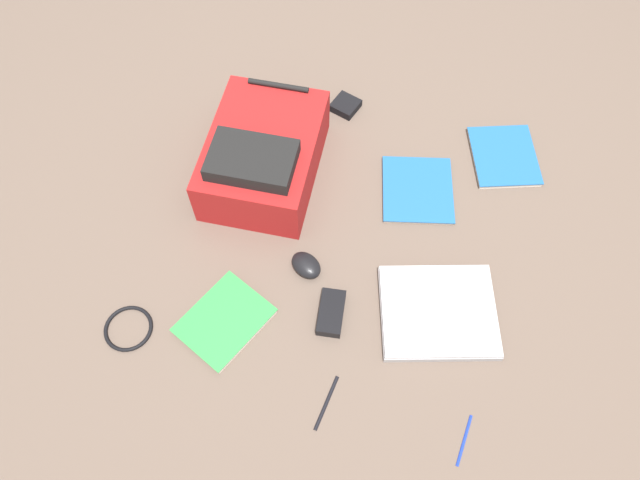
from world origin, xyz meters
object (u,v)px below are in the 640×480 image
Objects in this scene: earbud_pouch at (346,106)px; computer_mouse at (306,265)px; power_brick at (331,313)px; laptop at (438,312)px; cable_coil at (128,328)px; book_comic at (418,190)px; backpack at (263,156)px; pen_blue at (465,440)px; book_red at (225,321)px; book_manual at (504,157)px; pen_black at (326,402)px.

computer_mouse is at bearing -85.54° from earbud_pouch.
laptop is at bearing 16.73° from power_brick.
cable_coil is at bearing -159.53° from power_brick.
laptop reaches higher than book_comic.
power_brick is 0.73m from earbud_pouch.
backpack is 1.21× the size of laptop.
laptop is 2.87× the size of pen_blue.
cable_coil is (-0.79, -0.27, -0.01)m from laptop.
book_red is (-0.55, -0.18, -0.01)m from laptop.
book_manual is at bearing 40.16° from book_comic.
laptop is 2.92× the size of power_brick.
book_red is at bearing 173.00° from computer_mouse.
power_brick is 0.98× the size of pen_blue.
pen_black is (-0.32, -0.89, -0.00)m from book_manual.
power_brick is at bearing -50.94° from backpack.
book_red is at bearing 169.30° from pen_blue.
laptop is 1.33× the size of book_manual.
book_manual reaches higher than pen_black.
computer_mouse is 0.61m from pen_blue.
book_manual is 2.20× the size of power_brick.
book_red is 1.00× the size of book_manual.
laptop is 0.83m from cable_coil.
earbud_pouch is (0.17, 0.32, -0.08)m from backpack.
power_brick reaches higher than earbud_pouch.
laptop reaches higher than earbud_pouch.
cable_coil is (-0.40, -0.31, -0.02)m from computer_mouse.
earbud_pouch is at bearing 173.60° from book_manual.
computer_mouse is at bearing -52.32° from backpack.
earbud_pouch is (0.12, 0.82, 0.00)m from book_red.
pen_black is at bearing -59.21° from backpack.
power_brick is (0.27, 0.10, 0.01)m from book_red.
earbud_pouch is (-0.53, 0.06, 0.00)m from book_manual.
cable_coil is at bearing -111.51° from earbud_pouch.
laptop is 3.94× the size of computer_mouse.
power_brick is (-0.38, -0.66, 0.01)m from book_manual.
laptop is (0.60, -0.31, -0.07)m from backpack.
power_brick is 0.87× the size of pen_black.
laptop is 2.55× the size of pen_black.
backpack is at bearing 129.06° from power_brick.
pen_black is 0.35m from pen_blue.
book_manual is 2.16× the size of pen_blue.
book_comic is at bearing 109.49° from laptop.
laptop is 0.38m from computer_mouse.
backpack is 1.60× the size of book_red.
computer_mouse reaches higher than pen_blue.
laptop is 1.33× the size of book_comic.
backpack is 3.54× the size of power_brick.
computer_mouse is 0.38m from pen_black.
book_manual is at bearing -11.40° from computer_mouse.
pen_black is (0.16, -0.35, -0.02)m from computer_mouse.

